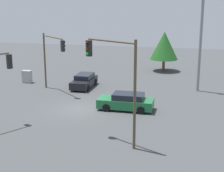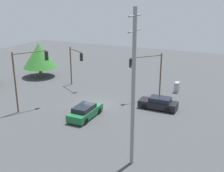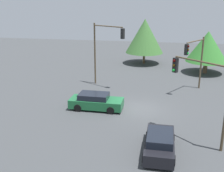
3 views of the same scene
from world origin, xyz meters
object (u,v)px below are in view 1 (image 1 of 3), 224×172
object	(u,v)px
traffic_signal_main	(52,52)
traffic_signal_cross	(116,73)
sedan_dark	(84,81)
sedan_green	(126,102)
electrical_cabinet	(27,77)

from	to	relation	value
traffic_signal_main	traffic_signal_cross	xyz separation A→B (m)	(-9.01, 11.11, 0.68)
sedan_dark	sedan_green	distance (m)	8.65
traffic_signal_cross	electrical_cabinet	xyz separation A→B (m)	(13.35, -13.89, -4.00)
traffic_signal_main	electrical_cabinet	bearing A→B (deg)	-170.72
sedan_dark	traffic_signal_main	xyz separation A→B (m)	(2.57, 2.21, 3.32)
sedan_dark	sedan_green	xyz separation A→B (m)	(-5.80, 6.42, 0.01)
sedan_dark	traffic_signal_main	world-z (taller)	traffic_signal_main
sedan_dark	traffic_signal_cross	size ratio (longest dim) A/B	0.64
sedan_dark	sedan_green	world-z (taller)	sedan_green
traffic_signal_cross	electrical_cabinet	distance (m)	19.67
traffic_signal_cross	sedan_dark	bearing A→B (deg)	-36.37
sedan_green	traffic_signal_cross	bearing A→B (deg)	-174.71
sedan_green	electrical_cabinet	xyz separation A→B (m)	(12.71, -6.99, -0.00)
traffic_signal_main	electrical_cabinet	distance (m)	6.12
sedan_dark	traffic_signal_cross	distance (m)	15.33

